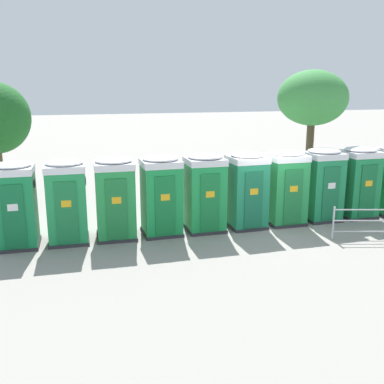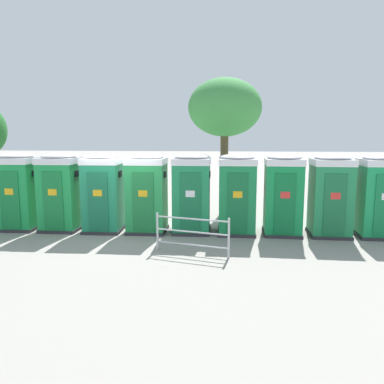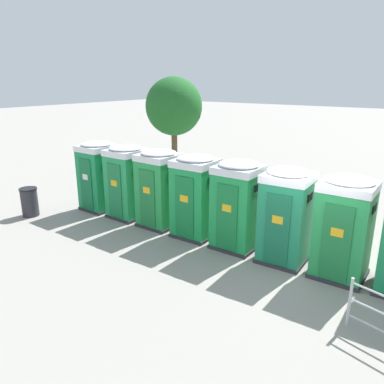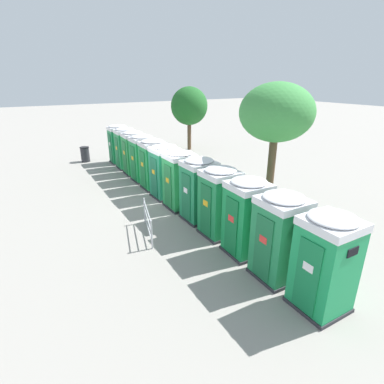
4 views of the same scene
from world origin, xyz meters
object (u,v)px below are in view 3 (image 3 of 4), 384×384
at_px(trash_can, 30,202).
at_px(portapotty_1, 127,181).
at_px(portapotty_3, 195,196).
at_px(portapotty_2, 159,188).
at_px(portapotty_6, 344,227).
at_px(street_tree_1, 174,107).
at_px(portapotty_0, 99,176).
at_px(portapotty_5, 286,215).
at_px(portapotty_4, 237,205).

bearing_deg(trash_can, portapotty_1, 34.22).
bearing_deg(portapotty_3, portapotty_2, 179.52).
distance_m(portapotty_3, portapotty_6, 4.32).
bearing_deg(portapotty_1, portapotty_6, 0.08).
relative_size(portapotty_6, trash_can, 2.50).
height_order(portapotty_1, portapotty_3, same).
relative_size(portapotty_3, street_tree_1, 0.53).
height_order(portapotty_3, street_tree_1, street_tree_1).
distance_m(portapotty_0, street_tree_1, 6.54).
bearing_deg(portapotty_6, portapotty_0, -179.80).
height_order(portapotty_0, street_tree_1, street_tree_1).
relative_size(portapotty_0, trash_can, 2.50).
distance_m(portapotty_0, portapotty_2, 2.88).
relative_size(portapotty_2, portapotty_6, 1.00).
xyz_separation_m(portapotty_0, street_tree_1, (-1.23, 6.09, 2.07)).
relative_size(portapotty_2, portapotty_3, 1.00).
distance_m(street_tree_1, trash_can, 8.53).
xyz_separation_m(portapotty_2, street_tree_1, (-4.11, 6.05, 2.07)).
bearing_deg(portapotty_3, portapotty_5, -0.47).
relative_size(portapotty_1, portapotty_6, 1.00).
distance_m(portapotty_1, portapotty_2, 1.44).
bearing_deg(trash_can, portapotty_3, 18.84).
bearing_deg(portapotty_4, trash_can, -164.71).
height_order(portapotty_1, portapotty_6, same).
bearing_deg(portapotty_5, portapotty_2, 179.53).
distance_m(portapotty_5, trash_can, 8.91).
bearing_deg(trash_can, portapotty_2, 24.58).
relative_size(portapotty_5, street_tree_1, 0.53).
distance_m(portapotty_0, portapotty_3, 4.32).
bearing_deg(portapotty_1, street_tree_1, 113.72).
bearing_deg(trash_can, portapotty_6, 11.10).
bearing_deg(portapotty_5, portapotty_4, 178.99).
relative_size(portapotty_1, portapotty_4, 1.00).
xyz_separation_m(portapotty_0, portapotty_6, (8.64, 0.03, -0.00)).
xyz_separation_m(portapotty_2, portapotty_3, (1.44, -0.01, 0.00)).
height_order(portapotty_2, portapotty_6, same).
distance_m(portapotty_2, portapotty_5, 4.32).
relative_size(portapotty_0, portapotty_3, 1.00).
bearing_deg(portapotty_3, portapotty_4, 0.08).
relative_size(portapotty_3, portapotty_4, 1.00).
bearing_deg(portapotty_2, portapotty_5, -0.47).
bearing_deg(street_tree_1, portapotty_1, -66.28).
xyz_separation_m(portapotty_4, portapotty_5, (1.44, -0.03, 0.00)).
bearing_deg(portapotty_2, portapotty_4, -0.20).
height_order(portapotty_2, portapotty_4, same).
bearing_deg(portapotty_1, portapotty_5, -0.23).
distance_m(portapotty_4, portapotty_5, 1.44).
bearing_deg(portapotty_0, portapotty_1, 0.79).
relative_size(portapotty_0, portapotty_5, 1.00).
xyz_separation_m(portapotty_2, portapotty_5, (4.32, -0.04, 0.00)).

